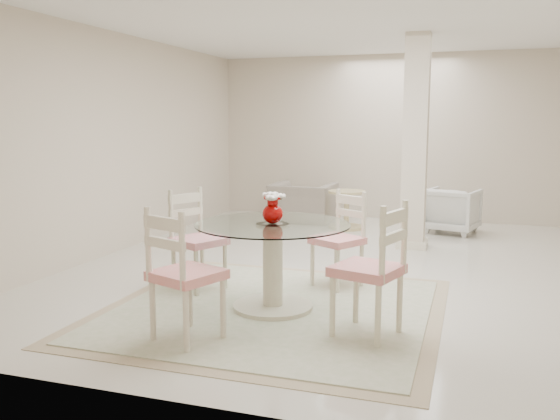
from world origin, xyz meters
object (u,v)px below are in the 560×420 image
(column, at_px, (415,143))
(dining_chair_south, at_px, (179,265))
(dining_chair_west, at_px, (194,232))
(side_table, at_px, (346,211))
(dining_chair_east, at_px, (376,260))
(dining_chair_north, at_px, (342,232))
(recliner_taupe, at_px, (303,203))
(armchair_white, at_px, (452,210))
(dining_table, at_px, (273,266))
(red_vase, at_px, (273,208))

(column, xyz_separation_m, dining_chair_south, (-1.28, -3.96, -0.76))
(dining_chair_west, xyz_separation_m, side_table, (0.74, 3.65, -0.30))
(dining_chair_east, relative_size, side_table, 1.97)
(column, bearing_deg, dining_chair_west, -124.91)
(dining_chair_north, bearing_deg, column, 107.55)
(side_table, bearing_deg, recliner_taupe, 155.14)
(dining_chair_north, height_order, armchair_white, dining_chair_north)
(column, xyz_separation_m, dining_chair_west, (-1.82, -2.61, -0.78))
(armchair_white, bearing_deg, dining_table, 87.08)
(column, height_order, dining_table, column)
(column, height_order, side_table, column)
(red_vase, height_order, dining_chair_north, dining_chair_north)
(dining_chair_north, relative_size, dining_chair_west, 0.97)
(side_table, bearing_deg, armchair_white, 6.52)
(dining_chair_south, bearing_deg, armchair_white, -87.52)
(red_vase, bearing_deg, dining_chair_north, 66.77)
(armchair_white, xyz_separation_m, side_table, (-1.53, -0.17, -0.06))
(dining_chair_north, bearing_deg, dining_table, -82.63)
(dining_chair_south, bearing_deg, column, -87.01)
(dining_table, bearing_deg, armchair_white, 72.54)
(dining_chair_west, relative_size, dining_chair_south, 0.96)
(red_vase, height_order, armchair_white, red_vase)
(recliner_taupe, distance_m, armchair_white, 2.33)
(recliner_taupe, height_order, side_table, recliner_taupe)
(dining_chair_west, bearing_deg, column, -8.96)
(column, distance_m, dining_chair_east, 3.48)
(dining_chair_west, height_order, dining_chair_south, dining_chair_south)
(column, distance_m, dining_chair_west, 3.28)
(dining_chair_east, bearing_deg, armchair_white, -167.79)
(side_table, bearing_deg, dining_table, -87.17)
(column, relative_size, red_vase, 10.05)
(dining_chair_east, height_order, dining_chair_north, dining_chair_east)
(red_vase, relative_size, dining_chair_north, 0.26)
(dining_chair_east, bearing_deg, column, -162.01)
(dining_chair_east, bearing_deg, dining_chair_west, -95.70)
(dining_chair_east, height_order, dining_chair_west, dining_chair_east)
(dining_table, height_order, side_table, dining_table)
(dining_chair_south, xyz_separation_m, recliner_taupe, (-0.59, 5.36, -0.27))
(red_vase, bearing_deg, armchair_white, 72.55)
(dining_table, height_order, armchair_white, dining_table)
(dining_chair_west, height_order, side_table, dining_chair_west)
(dining_table, xyz_separation_m, dining_chair_south, (-0.39, -0.94, 0.20))
(column, relative_size, dining_chair_east, 2.35)
(column, relative_size, recliner_taupe, 2.79)
(column, height_order, armchair_white, column)
(red_vase, height_order, dining_chair_east, dining_chair_east)
(armchair_white, bearing_deg, column, 84.46)
(dining_chair_west, bearing_deg, recliner_taupe, 26.64)
(dining_table, distance_m, dining_chair_north, 1.03)
(column, xyz_separation_m, armchair_white, (0.44, 1.22, -1.02))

